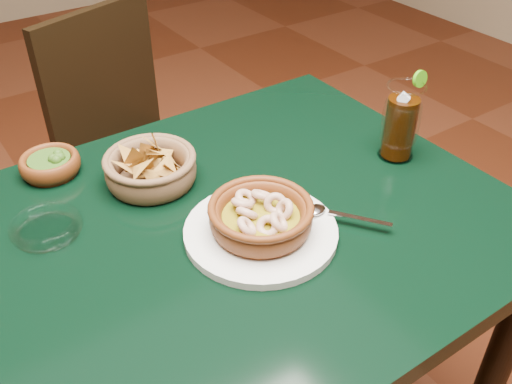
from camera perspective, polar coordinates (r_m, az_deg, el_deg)
dining_table at (r=1.05m, az=-7.05°, el=-9.08°), size 1.20×0.80×0.75m
dining_chair at (r=1.73m, az=-11.64°, el=4.04°), size 0.52×0.52×0.89m
shrimp_plate at (r=0.96m, az=0.51°, el=-2.85°), size 0.32×0.26×0.08m
chip_basket at (r=1.11m, az=-10.49°, el=2.37°), size 0.21×0.21×0.13m
guacamole_ramekin at (r=1.19m, az=-19.87°, el=2.69°), size 0.14×0.14×0.05m
cola_drink at (r=1.18m, az=14.26°, el=6.76°), size 0.16×0.16×0.18m
glass_ashtray at (r=1.04m, az=-20.23°, el=-3.32°), size 0.13×0.13×0.03m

